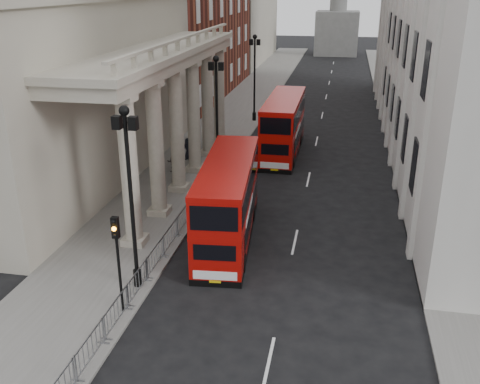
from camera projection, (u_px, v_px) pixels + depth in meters
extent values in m
plane|color=black|center=(115.00, 343.00, 20.69)|extent=(260.00, 260.00, 0.00)
cube|color=slate|center=(217.00, 135.00, 48.61)|extent=(6.00, 140.00, 0.12)
cube|color=slate|center=(405.00, 145.00, 45.70)|extent=(3.00, 140.00, 0.12)
cube|color=slate|center=(249.00, 137.00, 48.09)|extent=(0.20, 140.00, 0.14)
cube|color=#9F9785|center=(70.00, 92.00, 36.80)|extent=(9.00, 28.00, 12.00)
cube|color=maroon|center=(189.00, 1.00, 62.39)|extent=(9.00, 32.00, 22.00)
cube|color=#9F9785|center=(240.00, 1.00, 92.00)|extent=(9.00, 30.00, 20.00)
cube|color=#60605E|center=(337.00, 33.00, 102.24)|extent=(8.00, 8.00, 8.00)
cylinder|color=black|center=(137.00, 278.00, 24.26)|extent=(0.36, 0.36, 0.80)
cylinder|color=black|center=(132.00, 205.00, 22.95)|extent=(0.18, 0.18, 8.00)
sphere|color=black|center=(124.00, 111.00, 21.45)|extent=(0.44, 0.44, 0.44)
cube|color=black|center=(133.00, 123.00, 21.57)|extent=(0.35, 0.35, 0.55)
cube|color=black|center=(117.00, 122.00, 21.69)|extent=(0.35, 0.35, 0.55)
cylinder|color=black|center=(218.00, 167.00, 38.88)|extent=(0.36, 0.36, 0.80)
cylinder|color=black|center=(217.00, 118.00, 37.57)|extent=(0.18, 0.18, 8.00)
sphere|color=black|center=(216.00, 59.00, 36.07)|extent=(0.44, 0.44, 0.44)
cube|color=black|center=(221.00, 66.00, 36.19)|extent=(0.35, 0.35, 0.55)
cube|color=black|center=(211.00, 66.00, 36.31)|extent=(0.35, 0.35, 0.55)
cylinder|color=black|center=(254.00, 116.00, 53.50)|extent=(0.36, 0.36, 0.80)
cylinder|color=black|center=(254.00, 80.00, 52.19)|extent=(0.18, 0.18, 8.00)
sphere|color=black|center=(255.00, 37.00, 50.69)|extent=(0.44, 0.44, 0.44)
cube|color=black|center=(258.00, 42.00, 50.81)|extent=(0.35, 0.35, 0.55)
cube|color=black|center=(251.00, 42.00, 50.94)|extent=(0.35, 0.35, 0.55)
cylinder|color=black|center=(120.00, 275.00, 21.94)|extent=(0.12, 0.12, 3.40)
cube|color=black|center=(115.00, 228.00, 21.16)|extent=(0.28, 0.22, 0.90)
sphere|color=black|center=(113.00, 222.00, 20.93)|extent=(0.18, 0.18, 0.18)
sphere|color=orange|center=(114.00, 229.00, 21.04)|extent=(0.18, 0.18, 0.18)
sphere|color=black|center=(115.00, 236.00, 21.15)|extent=(0.18, 0.18, 0.18)
cube|color=gray|center=(90.00, 349.00, 19.32)|extent=(0.50, 2.30, 1.10)
cube|color=gray|center=(116.00, 312.00, 21.47)|extent=(0.50, 2.30, 1.10)
cube|color=gray|center=(138.00, 282.00, 23.61)|extent=(0.50, 2.30, 1.10)
cube|color=gray|center=(155.00, 257.00, 25.76)|extent=(0.50, 2.30, 1.10)
cube|color=gray|center=(170.00, 236.00, 27.91)|extent=(0.50, 2.30, 1.10)
cube|color=gray|center=(183.00, 218.00, 30.06)|extent=(0.50, 2.30, 1.10)
cube|color=#A40B07|center=(228.00, 217.00, 28.67)|extent=(3.32, 10.31, 1.93)
cube|color=#A40B07|center=(228.00, 182.00, 27.94)|extent=(3.32, 10.31, 1.69)
cube|color=#A40B07|center=(228.00, 164.00, 27.59)|extent=(3.36, 10.35, 0.24)
cube|color=black|center=(228.00, 236.00, 29.09)|extent=(3.34, 10.31, 0.34)
cube|color=black|center=(228.00, 212.00, 28.58)|extent=(3.21, 8.39, 0.97)
cube|color=black|center=(228.00, 180.00, 27.90)|extent=(3.33, 9.74, 1.06)
cube|color=white|center=(215.00, 275.00, 24.24)|extent=(2.02, 0.24, 0.43)
cube|color=yellow|center=(215.00, 282.00, 24.34)|extent=(0.53, 0.09, 0.13)
cylinder|color=black|center=(197.00, 261.00, 25.81)|extent=(0.40, 0.99, 0.97)
cylinder|color=black|center=(242.00, 263.00, 25.61)|extent=(0.40, 0.99, 0.97)
cylinder|color=black|center=(215.00, 212.00, 31.26)|extent=(0.40, 0.99, 0.97)
cylinder|color=black|center=(252.00, 214.00, 31.06)|extent=(0.40, 0.99, 0.97)
cube|color=#BD0D08|center=(283.00, 137.00, 43.27)|extent=(2.50, 10.51, 2.00)
cube|color=#BD0D08|center=(284.00, 112.00, 42.51)|extent=(2.50, 10.51, 1.75)
cube|color=#BD0D08|center=(284.00, 99.00, 42.14)|extent=(2.54, 10.55, 0.25)
cube|color=black|center=(283.00, 151.00, 43.70)|extent=(2.52, 10.51, 0.35)
cube|color=black|center=(283.00, 134.00, 43.18)|extent=(2.56, 8.51, 1.00)
cube|color=black|center=(284.00, 111.00, 42.47)|extent=(2.56, 9.91, 1.10)
cube|color=white|center=(274.00, 165.00, 38.73)|extent=(2.10, 0.06, 0.45)
cube|color=yellow|center=(274.00, 170.00, 38.85)|extent=(0.55, 0.04, 0.13)
cylinder|color=black|center=(262.00, 160.00, 40.44)|extent=(0.32, 1.00, 1.00)
cylinder|color=black|center=(292.00, 162.00, 40.04)|extent=(0.32, 1.00, 1.00)
cylinder|color=black|center=(273.00, 138.00, 46.02)|extent=(0.32, 1.00, 1.00)
cylinder|color=black|center=(299.00, 140.00, 45.62)|extent=(0.32, 1.00, 1.00)
imported|color=black|center=(177.00, 169.00, 37.18)|extent=(0.62, 0.46, 1.56)
imported|color=black|center=(172.00, 161.00, 38.81)|extent=(0.95, 0.88, 1.56)
imported|color=black|center=(188.00, 149.00, 41.50)|extent=(0.93, 0.70, 1.72)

